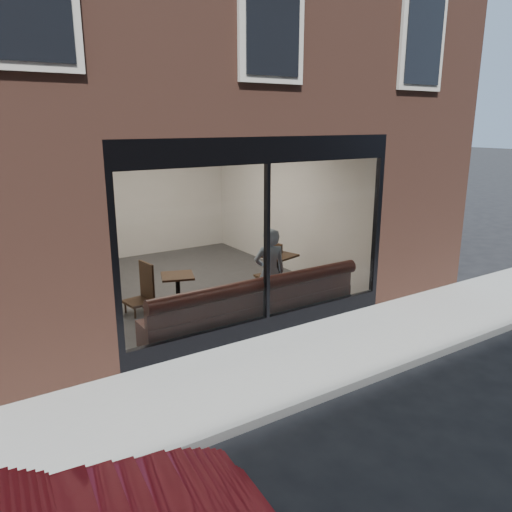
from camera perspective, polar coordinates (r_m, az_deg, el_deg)
ground at (r=7.00m, az=10.96°, el=-14.38°), size 120.00×120.00×0.00m
sidewalk_near at (r=7.65m, az=5.70°, el=-11.42°), size 40.00×2.00×0.01m
kerb_near at (r=6.94m, az=11.28°, el=-14.11°), size 40.00×0.10×0.12m
host_building_pier_right at (r=14.84m, az=0.31°, el=8.07°), size 2.50×12.00×3.20m
host_building_backfill at (r=16.01m, az=-17.23°, el=7.92°), size 5.00×6.00×3.20m
cafe_floor at (r=10.81m, az=-7.62°, el=-3.33°), size 6.00×6.00×0.00m
cafe_ceiling at (r=10.27m, az=-8.25°, el=13.70°), size 6.00×6.00×0.00m
cafe_wall_back at (r=13.17m, az=-13.53°, el=6.76°), size 5.00×0.00×5.00m
cafe_wall_left at (r=9.66m, az=-21.41°, el=3.23°), size 0.00×6.00×6.00m
cafe_wall_right at (r=11.68m, az=3.24°, el=6.14°), size 0.00×6.00×6.00m
storefront_kick at (r=8.36m, az=1.20°, el=-7.88°), size 5.00×0.10×0.30m
storefront_header at (r=7.71m, az=1.32°, el=12.02°), size 5.00×0.10×0.40m
storefront_mullion at (r=7.92m, az=1.26°, el=1.49°), size 0.06×0.10×2.50m
storefront_glass at (r=7.89m, az=1.38°, el=1.44°), size 4.80×0.00×4.80m
banquette at (r=8.64m, az=-0.30°, el=-6.56°), size 4.00×0.55×0.45m
person at (r=8.94m, az=1.58°, el=-1.88°), size 0.67×0.53×1.61m
cafe_table_left at (r=9.06m, az=-8.97°, el=-2.26°), size 0.72×0.72×0.04m
cafe_table_right at (r=10.30m, az=2.59°, el=0.04°), size 0.77×0.77×0.04m
cafe_chair_left at (r=9.38m, az=-13.25°, el=-5.10°), size 0.53×0.53×0.04m
cafe_chair_right at (r=10.61m, az=1.38°, el=-2.31°), size 0.47×0.47×0.04m
wall_poster at (r=9.85m, az=-21.33°, el=2.89°), size 0.02×0.62×0.83m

